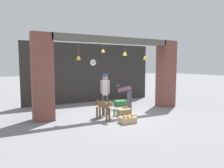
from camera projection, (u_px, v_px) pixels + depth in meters
ground_plane at (117, 114)px, 7.85m from camera, size 60.00×60.00×0.00m
shop_back_wall at (91, 73)px, 10.27m from camera, size 6.70×0.12×2.98m
shop_pillar_left at (42, 77)px, 6.79m from camera, size 0.70×0.60×2.98m
shop_pillar_right at (166, 74)px, 9.16m from camera, size 0.70×0.60×2.98m
storefront_awning at (116, 41)px, 7.69m from camera, size 4.80×0.25×0.92m
dog at (104, 106)px, 6.85m from camera, size 0.47×0.83×0.72m
shopkeeper at (105, 91)px, 7.55m from camera, size 0.32×0.29×1.56m
worker_stooping at (125, 93)px, 8.56m from camera, size 0.47×0.77×1.04m
fruit_crate_oranges at (128, 119)px, 6.57m from camera, size 0.53×0.36×0.27m
fruit_crate_apples at (124, 112)px, 7.50m from camera, size 0.48×0.33×0.33m
produce_box_green at (121, 103)px, 9.35m from camera, size 0.52×0.40×0.24m
water_bottle at (114, 113)px, 7.39m from camera, size 0.07×0.07×0.29m
wall_clock at (93, 63)px, 10.19m from camera, size 0.34×0.03×0.34m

